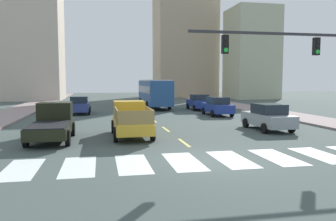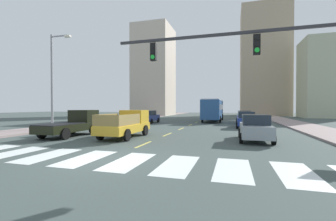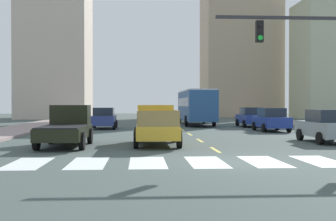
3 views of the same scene
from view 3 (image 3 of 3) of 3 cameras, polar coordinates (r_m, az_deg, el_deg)
name	(u,v)px [view 3 (image 3 of 3)]	position (r m, az deg, el deg)	size (l,w,h in m)	color
ground_plane	(235,162)	(15.59, 8.65, -6.58)	(160.00, 160.00, 0.00)	#3F4C49
sidewalk_left	(14,130)	(34.43, -19.29, -2.43)	(3.91, 110.00, 0.15)	gray
crosswalk_stripe_1	(28,163)	(15.70, -17.69, -6.54)	(1.24, 3.19, 0.01)	silver
crosswalk_stripe_2	(88,163)	(15.34, -10.29, -6.69)	(1.24, 3.19, 0.01)	silver
crosswalk_stripe_3	(148,162)	(15.24, -2.65, -6.72)	(1.24, 3.19, 0.01)	silver
crosswalk_stripe_4	(206,162)	(15.40, 4.95, -6.64)	(1.24, 3.19, 0.01)	silver
crosswalk_stripe_5	(264,161)	(15.83, 12.26, -6.46)	(1.24, 3.19, 0.01)	silver
crosswalk_stripe_6	(320,161)	(16.50, 19.07, -6.19)	(1.24, 3.19, 0.01)	silver
lane_dash_0	(215,150)	(19.49, 6.14, -5.08)	(0.16, 2.40, 0.01)	#D5C454
lane_dash_1	(200,140)	(24.41, 4.14, -3.88)	(0.16, 2.40, 0.01)	#D5C454
lane_dash_2	(190,134)	(29.36, 2.82, -3.08)	(0.16, 2.40, 0.01)	#D5C454
lane_dash_3	(182,130)	(34.32, 1.88, -2.51)	(0.16, 2.40, 0.01)	#D5C454
lane_dash_4	(177,127)	(39.29, 1.18, -2.09)	(0.16, 2.40, 0.01)	#D5C454
lane_dash_5	(173,124)	(44.27, 0.63, -1.76)	(0.16, 2.40, 0.01)	#D5C454
lane_dash_6	(170,122)	(49.25, 0.20, -1.50)	(0.16, 2.40, 0.01)	#D5C454
lane_dash_7	(167,120)	(54.24, -0.16, -1.28)	(0.16, 2.40, 0.01)	#D5C454
pickup_stakebed	(156,126)	(21.99, -1.55, -1.96)	(2.18, 5.20, 1.96)	gold
pickup_dark	(67,127)	(21.78, -12.92, -2.05)	(2.18, 5.20, 1.96)	black
city_bus	(196,105)	(42.36, 3.63, 0.76)	(2.72, 10.80, 3.32)	#264F86
sedan_near_right	(104,118)	(36.16, -8.28, -0.99)	(2.02, 4.40, 1.72)	navy
sedan_far	(327,126)	(24.48, 19.81, -1.90)	(2.02, 4.40, 1.72)	#89949B
sedan_mid	(271,120)	(33.42, 13.18, -1.16)	(2.02, 4.40, 1.72)	navy
sedan_near_left	(251,117)	(39.40, 10.68, -0.85)	(2.02, 4.40, 1.72)	navy
tower_tall_centre	(240,30)	(72.55, 9.27, 10.23)	(11.58, 9.72, 27.73)	tan
block_mid_left	(327,61)	(65.82, 19.81, 6.10)	(7.92, 8.23, 16.20)	#B1B797
block_mid_right	(55,36)	(64.93, -14.35, 9.32)	(9.32, 10.19, 23.25)	beige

